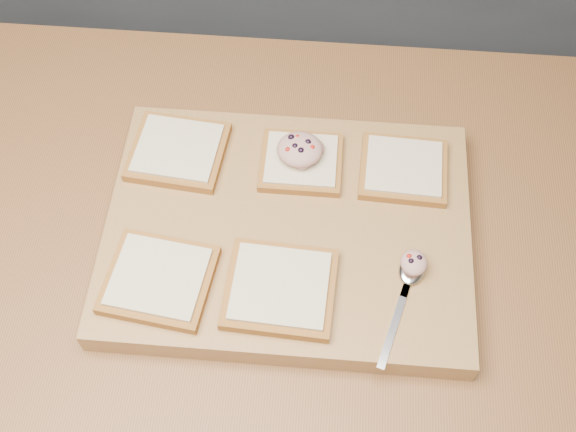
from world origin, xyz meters
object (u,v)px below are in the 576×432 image
(bread_far_center, at_px, (301,162))
(spoon, at_px, (410,276))
(tuna_salad_dollop, at_px, (300,149))
(cutting_board, at_px, (288,231))

(bread_far_center, distance_m, spoon, 0.22)
(bread_far_center, distance_m, tuna_salad_dollop, 0.02)
(cutting_board, distance_m, bread_far_center, 0.10)
(tuna_salad_dollop, bearing_deg, bread_far_center, -59.58)
(bread_far_center, height_order, spoon, bread_far_center)
(cutting_board, height_order, bread_far_center, bread_far_center)
(bread_far_center, relative_size, tuna_salad_dollop, 1.78)
(spoon, bearing_deg, cutting_board, 156.86)
(bread_far_center, xyz_separation_m, tuna_salad_dollop, (-0.00, 0.00, 0.02))
(tuna_salad_dollop, xyz_separation_m, spoon, (0.15, -0.16, -0.02))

